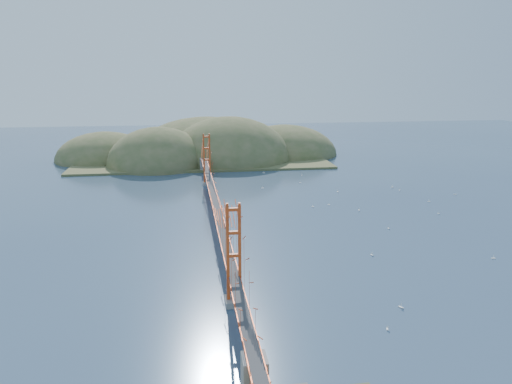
{
  "coord_description": "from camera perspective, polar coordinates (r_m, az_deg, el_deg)",
  "views": [
    {
      "loc": [
        -4.94,
        -80.85,
        25.42
      ],
      "look_at": [
        6.8,
        0.0,
        5.39
      ],
      "focal_mm": 35.0,
      "sensor_mm": 36.0,
      "label": 1
    }
  ],
  "objects": [
    {
      "name": "sailboat_14",
      "position": [
        94.61,
        11.69,
        -2.01
      ],
      "size": [
        0.59,
        0.61,
        0.68
      ],
      "color": "white",
      "rests_on": "ground"
    },
    {
      "name": "sailboat_3",
      "position": [
        110.12,
        0.74,
        0.5
      ],
      "size": [
        0.5,
        0.41,
        0.59
      ],
      "color": "white",
      "rests_on": "ground"
    },
    {
      "name": "sailboat_6",
      "position": [
        58.37,
        16.23,
        -12.45
      ],
      "size": [
        0.68,
        0.68,
        0.74
      ],
      "color": "white",
      "rests_on": "ground"
    },
    {
      "name": "sailboat_4",
      "position": [
        107.97,
        9.32,
        0.06
      ],
      "size": [
        0.61,
        0.65,
        0.73
      ],
      "color": "white",
      "rests_on": "ground"
    },
    {
      "name": "sailboat_16",
      "position": [
        97.51,
        8.33,
        -1.4
      ],
      "size": [
        0.54,
        0.54,
        0.56
      ],
      "color": "white",
      "rests_on": "ground"
    },
    {
      "name": "far_headlands",
      "position": [
        151.68,
        -5.46,
        4.07
      ],
      "size": [
        84.0,
        58.0,
        25.0
      ],
      "color": "olive",
      "rests_on": "ground"
    },
    {
      "name": "sailboat_extra_0",
      "position": [
        53.63,
        14.78,
        -14.84
      ],
      "size": [
        0.47,
        0.51,
        0.57
      ],
      "color": "white",
      "rests_on": "ground"
    },
    {
      "name": "sailboat_17",
      "position": [
        114.69,
        15.32,
        0.56
      ],
      "size": [
        0.65,
        0.65,
        0.73
      ],
      "color": "white",
      "rests_on": "ground"
    },
    {
      "name": "sailboat_12",
      "position": [
        126.63,
        0.9,
        2.27
      ],
      "size": [
        0.62,
        0.57,
        0.7
      ],
      "color": "white",
      "rests_on": "ground"
    },
    {
      "name": "sailboat_1",
      "position": [
        95.69,
        6.52,
        -1.63
      ],
      "size": [
        0.57,
        0.57,
        0.6
      ],
      "color": "white",
      "rests_on": "ground"
    },
    {
      "name": "sailboat_0",
      "position": [
        85.02,
        14.92,
        -4.0
      ],
      "size": [
        0.4,
        0.5,
        0.59
      ],
      "color": "white",
      "rests_on": "ground"
    },
    {
      "name": "sailboat_9",
      "position": [
        112.28,
        16.08,
        0.22
      ],
      "size": [
        0.58,
        0.58,
        0.61
      ],
      "color": "white",
      "rests_on": "ground"
    },
    {
      "name": "sailboat_15",
      "position": [
        124.07,
        5.25,
        1.96
      ],
      "size": [
        0.42,
        0.5,
        0.57
      ],
      "color": "white",
      "rests_on": "ground"
    },
    {
      "name": "sailboat_8",
      "position": [
        104.55,
        19.16,
        -0.99
      ],
      "size": [
        0.57,
        0.48,
        0.67
      ],
      "color": "white",
      "rests_on": "ground"
    },
    {
      "name": "sailboat_10",
      "position": [
        72.62,
        13.12,
        -6.97
      ],
      "size": [
        0.55,
        0.58,
        0.65
      ],
      "color": "white",
      "rests_on": "ground"
    },
    {
      "name": "sailboat_11",
      "position": [
        112.44,
        21.8,
        -0.21
      ],
      "size": [
        0.66,
        0.66,
        0.71
      ],
      "color": "white",
      "rests_on": "ground"
    },
    {
      "name": "sailboat_7",
      "position": [
        115.65,
        5.09,
        1.09
      ],
      "size": [
        0.52,
        0.48,
        0.58
      ],
      "color": "white",
      "rests_on": "ground"
    },
    {
      "name": "sailboat_2",
      "position": [
        76.94,
        25.5,
        -6.8
      ],
      "size": [
        0.59,
        0.48,
        0.68
      ],
      "color": "white",
      "rests_on": "ground"
    },
    {
      "name": "bridge",
      "position": [
        83.24,
        -4.66,
        0.95
      ],
      "size": [
        2.2,
        94.4,
        12.0
      ],
      "color": "gray",
      "rests_on": "ground"
    },
    {
      "name": "sailboat_5",
      "position": [
        96.41,
        20.15,
        -2.29
      ],
      "size": [
        0.51,
        0.51,
        0.57
      ],
      "color": "white",
      "rests_on": "ground"
    },
    {
      "name": "ground",
      "position": [
        84.89,
        -4.56,
        -3.69
      ],
      "size": [
        320.0,
        320.0,
        0.0
      ],
      "primitive_type": "plane",
      "color": "#324864",
      "rests_on": "ground"
    }
  ]
}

